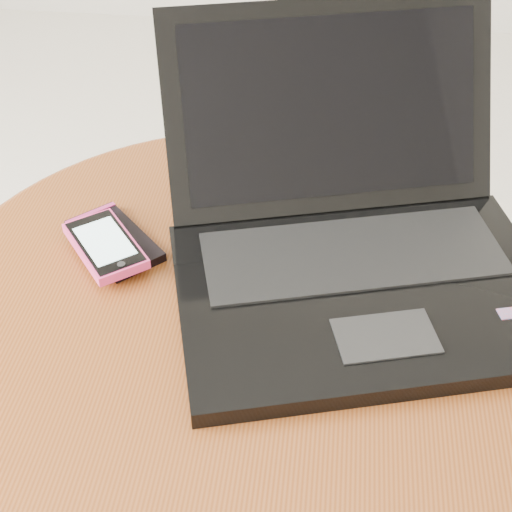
# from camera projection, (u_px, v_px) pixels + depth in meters

# --- Properties ---
(table) EXTENTS (0.69, 0.69, 0.54)m
(table) POSITION_uv_depth(u_px,v_px,m) (243.00, 371.00, 0.85)
(table) COLOR #54311C
(table) RESTS_ON ground
(laptop) EXTENTS (0.46, 0.46, 0.23)m
(laptop) POSITION_uv_depth(u_px,v_px,m) (354.00, 237.00, 0.79)
(laptop) COLOR black
(laptop) RESTS_ON table
(phone_black) EXTENTS (0.13, 0.13, 0.01)m
(phone_black) POSITION_uv_depth(u_px,v_px,m) (114.00, 240.00, 0.84)
(phone_black) COLOR black
(phone_black) RESTS_ON table
(phone_pink) EXTENTS (0.11, 0.12, 0.01)m
(phone_pink) POSITION_uv_depth(u_px,v_px,m) (105.00, 245.00, 0.82)
(phone_pink) COLOR #E63679
(phone_pink) RESTS_ON phone_black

